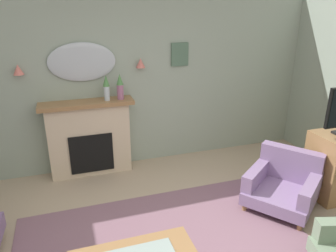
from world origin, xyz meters
The scene contains 9 objects.
wall_back centered at (0.00, 2.57, 1.35)m, with size 7.26×0.10×2.70m, color #93A393.
fireplace centered at (-0.59, 2.35, 0.57)m, with size 1.36×0.36×1.16m.
mantel_vase_centre centered at (-0.29, 2.32, 1.36)m, with size 0.10×0.10×0.37m.
mantel_vase_left centered at (-0.09, 2.32, 1.35)m, with size 0.10×0.10×0.38m.
wall_mirror centered at (-0.59, 2.49, 1.71)m, with size 0.96×0.06×0.56m, color #B2BCC6.
wall_sconce_left centered at (-1.44, 2.44, 1.66)m, with size 0.14×0.14×0.14m, color #D17066.
wall_sconce_right centered at (0.26, 2.44, 1.66)m, with size 0.14×0.14×0.14m, color #D17066.
framed_picture centered at (0.91, 2.50, 1.75)m, with size 0.28×0.03×0.36m, color #4C6B56.
armchair_by_coffee_table centered at (1.71, 0.68, 0.31)m, with size 1.14×1.13×0.71m.
Camera 1 is at (-0.87, -2.32, 2.48)m, focal length 34.43 mm.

